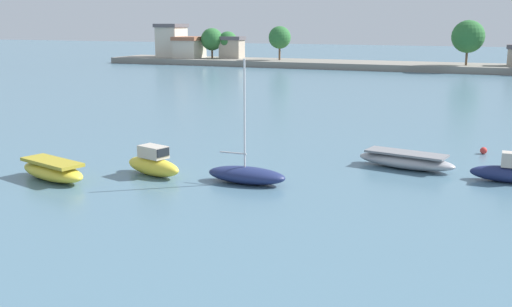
{
  "coord_description": "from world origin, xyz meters",
  "views": [
    {
      "loc": [
        22.51,
        -8.6,
        8.1
      ],
      "look_at": [
        10.07,
        21.86,
        0.78
      ],
      "focal_mm": 41.92,
      "sensor_mm": 36.0,
      "label": 1
    }
  ],
  "objects_px": {
    "moored_boat_4": "(153,164)",
    "moored_boat_7": "(507,172)",
    "moored_boat_3": "(53,171)",
    "moored_boat_5": "(246,175)",
    "moored_boat_6": "(406,161)",
    "mooring_buoy_2": "(484,151)"
  },
  "relations": [
    {
      "from": "moored_boat_4",
      "to": "moored_boat_6",
      "type": "relative_size",
      "value": 0.69
    },
    {
      "from": "moored_boat_6",
      "to": "moored_boat_7",
      "type": "distance_m",
      "value": 5.37
    },
    {
      "from": "moored_boat_3",
      "to": "moored_boat_5",
      "type": "bearing_deg",
      "value": 35.08
    },
    {
      "from": "moored_boat_4",
      "to": "mooring_buoy_2",
      "type": "relative_size",
      "value": 9.18
    },
    {
      "from": "moored_boat_5",
      "to": "moored_boat_7",
      "type": "distance_m",
      "value": 13.39
    },
    {
      "from": "moored_boat_3",
      "to": "moored_boat_4",
      "type": "height_order",
      "value": "moored_boat_4"
    },
    {
      "from": "moored_boat_4",
      "to": "moored_boat_7",
      "type": "distance_m",
      "value": 18.46
    },
    {
      "from": "moored_boat_4",
      "to": "moored_boat_6",
      "type": "distance_m",
      "value": 14.01
    },
    {
      "from": "moored_boat_6",
      "to": "moored_boat_4",
      "type": "bearing_deg",
      "value": -139.93
    },
    {
      "from": "moored_boat_6",
      "to": "moored_boat_5",
      "type": "bearing_deg",
      "value": -126.65
    },
    {
      "from": "moored_boat_4",
      "to": "moored_boat_7",
      "type": "relative_size",
      "value": 1.11
    },
    {
      "from": "moored_boat_3",
      "to": "moored_boat_4",
      "type": "xyz_separation_m",
      "value": [
        4.33,
        2.82,
        0.13
      ]
    },
    {
      "from": "moored_boat_6",
      "to": "moored_boat_7",
      "type": "bearing_deg",
      "value": 0.2
    },
    {
      "from": "moored_boat_5",
      "to": "moored_boat_6",
      "type": "relative_size",
      "value": 1.09
    },
    {
      "from": "moored_boat_3",
      "to": "moored_boat_6",
      "type": "relative_size",
      "value": 0.87
    },
    {
      "from": "moored_boat_6",
      "to": "mooring_buoy_2",
      "type": "bearing_deg",
      "value": 66.2
    },
    {
      "from": "moored_boat_6",
      "to": "moored_boat_3",
      "type": "bearing_deg",
      "value": -138.76
    },
    {
      "from": "moored_boat_3",
      "to": "moored_boat_7",
      "type": "distance_m",
      "value": 23.48
    },
    {
      "from": "mooring_buoy_2",
      "to": "moored_boat_4",
      "type": "bearing_deg",
      "value": -142.84
    },
    {
      "from": "moored_boat_4",
      "to": "moored_boat_3",
      "type": "bearing_deg",
      "value": -129.88
    },
    {
      "from": "moored_boat_7",
      "to": "moored_boat_4",
      "type": "bearing_deg",
      "value": -161.0
    },
    {
      "from": "moored_boat_3",
      "to": "moored_boat_7",
      "type": "xyz_separation_m",
      "value": [
        21.9,
        8.49,
        0.04
      ]
    }
  ]
}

